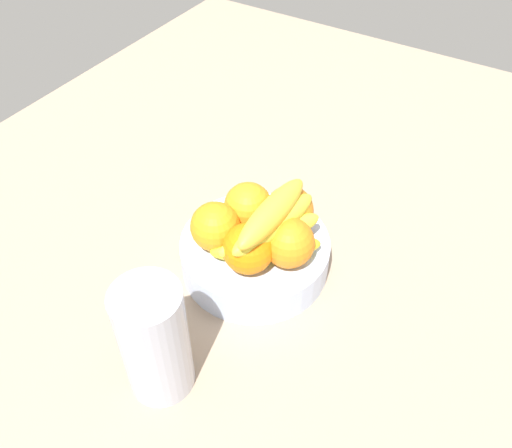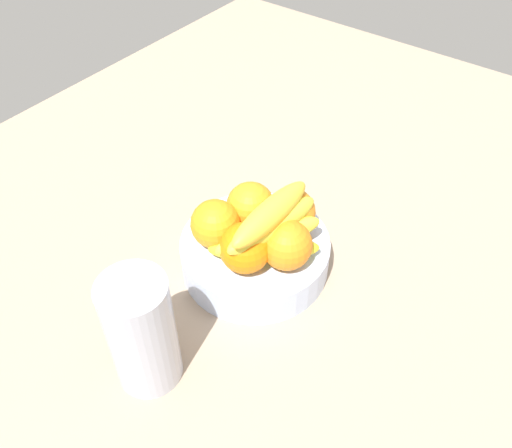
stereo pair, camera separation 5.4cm
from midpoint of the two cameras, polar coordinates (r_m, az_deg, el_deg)
ground_plane at (r=91.17cm, az=0.88°, el=-5.77°), size 180.00×140.00×3.00cm
fruit_bowl at (r=88.82cm, az=1.75°, el=-3.24°), size 23.96×23.96×5.81cm
orange_front_left at (r=87.01cm, az=1.20°, el=1.86°), size 7.77×7.77×7.77cm
orange_front_right at (r=84.04cm, az=-2.42°, el=-0.06°), size 7.77×7.77×7.77cm
orange_center at (r=80.46cm, az=0.79°, el=-2.57°), size 7.77×7.77×7.77cm
orange_back_left at (r=81.20cm, az=5.12°, el=-2.24°), size 7.77×7.77×7.77cm
orange_back_right at (r=86.31cm, az=5.47°, el=1.19°), size 7.77×7.77×7.77cm
banana_bunch at (r=81.00cm, az=3.22°, el=-0.81°), size 17.46×15.88×10.60cm
thermos_tumbler at (r=72.74cm, az=-9.73°, el=-11.15°), size 8.93×8.93×18.47cm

